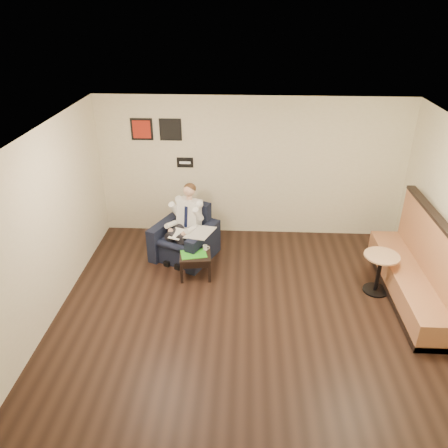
{
  "coord_description": "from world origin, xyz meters",
  "views": [
    {
      "loc": [
        -0.12,
        -5.1,
        4.39
      ],
      "look_at": [
        -0.44,
        1.2,
        1.09
      ],
      "focal_mm": 35.0,
      "sensor_mm": 36.0,
      "label": 1
    }
  ],
  "objects_px": {
    "seated_man": "(180,228)",
    "smartphone": "(198,249)",
    "green_folder": "(194,254)",
    "side_table": "(196,264)",
    "banquette": "(414,260)",
    "cafe_table": "(379,273)",
    "coffee_mug": "(205,248)",
    "armchair": "(184,234)"
  },
  "relations": [
    {
      "from": "side_table",
      "to": "smartphone",
      "type": "height_order",
      "value": "smartphone"
    },
    {
      "from": "armchair",
      "to": "cafe_table",
      "type": "height_order",
      "value": "armchair"
    },
    {
      "from": "green_folder",
      "to": "cafe_table",
      "type": "distance_m",
      "value": 3.11
    },
    {
      "from": "banquette",
      "to": "cafe_table",
      "type": "bearing_deg",
      "value": 169.53
    },
    {
      "from": "side_table",
      "to": "cafe_table",
      "type": "height_order",
      "value": "cafe_table"
    },
    {
      "from": "green_folder",
      "to": "side_table",
      "type": "bearing_deg",
      "value": 39.88
    },
    {
      "from": "seated_man",
      "to": "smartphone",
      "type": "height_order",
      "value": "seated_man"
    },
    {
      "from": "green_folder",
      "to": "coffee_mug",
      "type": "xyz_separation_m",
      "value": [
        0.19,
        0.16,
        0.04
      ]
    },
    {
      "from": "seated_man",
      "to": "side_table",
      "type": "height_order",
      "value": "seated_man"
    },
    {
      "from": "seated_man",
      "to": "smartphone",
      "type": "bearing_deg",
      "value": -19.44
    },
    {
      "from": "smartphone",
      "to": "banquette",
      "type": "xyz_separation_m",
      "value": [
        3.51,
        -0.58,
        0.25
      ]
    },
    {
      "from": "banquette",
      "to": "cafe_table",
      "type": "height_order",
      "value": "banquette"
    },
    {
      "from": "banquette",
      "to": "coffee_mug",
      "type": "bearing_deg",
      "value": 170.73
    },
    {
      "from": "seated_man",
      "to": "side_table",
      "type": "relative_size",
      "value": 2.51
    },
    {
      "from": "green_folder",
      "to": "seated_man",
      "type": "bearing_deg",
      "value": 119.94
    },
    {
      "from": "seated_man",
      "to": "green_folder",
      "type": "relative_size",
      "value": 3.06
    },
    {
      "from": "armchair",
      "to": "cafe_table",
      "type": "relative_size",
      "value": 1.43
    },
    {
      "from": "smartphone",
      "to": "armchair",
      "type": "bearing_deg",
      "value": 127.77
    },
    {
      "from": "seated_man",
      "to": "banquette",
      "type": "height_order",
      "value": "banquette"
    },
    {
      "from": "coffee_mug",
      "to": "green_folder",
      "type": "bearing_deg",
      "value": -140.12
    },
    {
      "from": "cafe_table",
      "to": "smartphone",
      "type": "bearing_deg",
      "value": 170.85
    },
    {
      "from": "smartphone",
      "to": "seated_man",
      "type": "bearing_deg",
      "value": 140.45
    },
    {
      "from": "armchair",
      "to": "seated_man",
      "type": "bearing_deg",
      "value": -90.0
    },
    {
      "from": "side_table",
      "to": "smartphone",
      "type": "bearing_deg",
      "value": 78.84
    },
    {
      "from": "seated_man",
      "to": "side_table",
      "type": "distance_m",
      "value": 0.74
    },
    {
      "from": "armchair",
      "to": "smartphone",
      "type": "height_order",
      "value": "armchair"
    },
    {
      "from": "banquette",
      "to": "green_folder",
      "type": "bearing_deg",
      "value": 173.67
    },
    {
      "from": "green_folder",
      "to": "smartphone",
      "type": "xyz_separation_m",
      "value": [
        0.06,
        0.18,
        -0.0
      ]
    },
    {
      "from": "seated_man",
      "to": "coffee_mug",
      "type": "xyz_separation_m",
      "value": [
        0.49,
        -0.36,
        -0.19
      ]
    },
    {
      "from": "side_table",
      "to": "banquette",
      "type": "xyz_separation_m",
      "value": [
        3.54,
        -0.42,
        0.47
      ]
    },
    {
      "from": "side_table",
      "to": "coffee_mug",
      "type": "height_order",
      "value": "coffee_mug"
    },
    {
      "from": "green_folder",
      "to": "smartphone",
      "type": "distance_m",
      "value": 0.19
    },
    {
      "from": "smartphone",
      "to": "cafe_table",
      "type": "height_order",
      "value": "cafe_table"
    },
    {
      "from": "smartphone",
      "to": "banquette",
      "type": "relative_size",
      "value": 0.05
    },
    {
      "from": "smartphone",
      "to": "cafe_table",
      "type": "distance_m",
      "value": 3.07
    },
    {
      "from": "coffee_mug",
      "to": "cafe_table",
      "type": "relative_size",
      "value": 0.13
    },
    {
      "from": "seated_man",
      "to": "smartphone",
      "type": "distance_m",
      "value": 0.54
    },
    {
      "from": "side_table",
      "to": "cafe_table",
      "type": "bearing_deg",
      "value": -6.14
    },
    {
      "from": "seated_man",
      "to": "banquette",
      "type": "distance_m",
      "value": 3.97
    },
    {
      "from": "green_folder",
      "to": "coffee_mug",
      "type": "height_order",
      "value": "coffee_mug"
    },
    {
      "from": "armchair",
      "to": "smartphone",
      "type": "distance_m",
      "value": 0.55
    },
    {
      "from": "coffee_mug",
      "to": "smartphone",
      "type": "xyz_separation_m",
      "value": [
        -0.13,
        0.02,
        -0.04
      ]
    }
  ]
}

